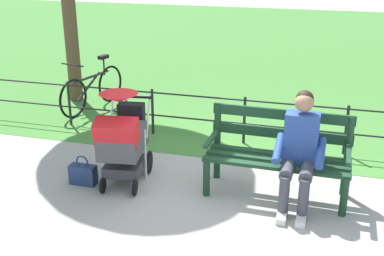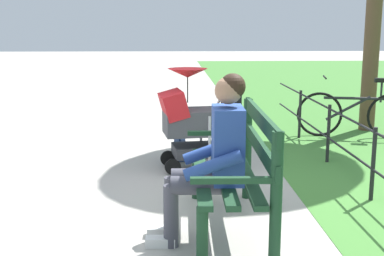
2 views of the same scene
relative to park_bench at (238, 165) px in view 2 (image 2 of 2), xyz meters
name	(u,v)px [view 2 (image 2 of 2)]	position (x,y,z in m)	size (l,w,h in m)	color
ground_plane	(217,202)	(0.62, 0.12, -0.53)	(60.00, 60.00, 0.00)	#ADA89E
park_bench	(238,165)	(0.00, 0.00, 0.00)	(1.61, 0.63, 0.96)	#193D23
person_on_bench	(213,154)	(-0.24, 0.22, 0.15)	(0.54, 0.74, 1.28)	#42424C
stroller	(194,118)	(1.77, 0.28, 0.07)	(0.62, 0.94, 1.15)	black
handbag	(180,149)	(2.25, 0.43, -0.40)	(0.32, 0.14, 0.37)	navy
bicycle	(355,113)	(3.40, -2.15, -0.16)	(0.50, 1.63, 0.89)	black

